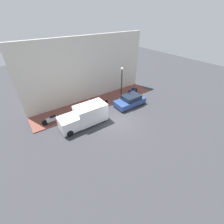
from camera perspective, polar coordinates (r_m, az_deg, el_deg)
ground_plane at (r=16.42m, az=2.49°, el=-3.37°), size 60.00×60.00×0.00m
sidewalk at (r=19.61m, az=-5.74°, el=3.53°), size 3.01×16.15×0.10m
building_facade at (r=19.35m, az=-8.98°, el=15.43°), size 0.30×16.15×7.80m
parked_car at (r=18.94m, az=6.92°, el=4.34°), size 1.84×3.93×1.35m
delivery_van at (r=15.60m, az=-10.52°, el=-1.53°), size 1.84×4.95×2.07m
scooter_silver at (r=16.96m, az=-21.81°, el=-2.56°), size 0.30×2.15×0.79m
motorcycle_blue at (r=21.70m, az=7.83°, el=8.00°), size 0.30×1.77×0.77m
motorcycle_black at (r=17.76m, az=-12.62°, el=0.99°), size 0.30×2.03×0.74m
motorcycle_red at (r=18.60m, az=-4.31°, el=3.52°), size 0.30×2.10×0.81m
streetlamp at (r=18.96m, az=3.73°, el=12.52°), size 0.35×0.35×4.33m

